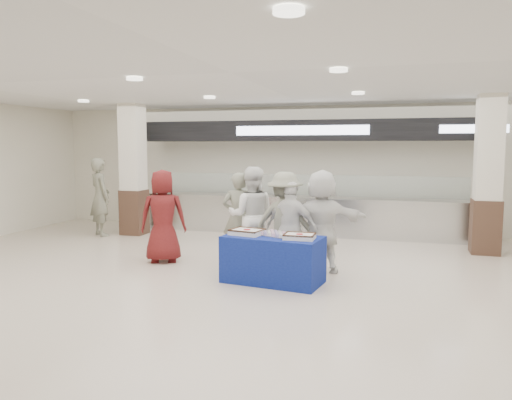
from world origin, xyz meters
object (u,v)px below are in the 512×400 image
(civilian_maroon, at_px, (163,216))
(soldier_b, at_px, (285,221))
(civilian_white, at_px, (321,221))
(soldier_bg, at_px, (100,197))
(sheet_cake_right, at_px, (300,236))
(chef_tall, at_px, (252,216))
(chef_short, at_px, (291,227))
(soldier_a, at_px, (239,217))
(cupcake_tray, at_px, (277,234))
(display_table, at_px, (273,259))
(sheet_cake_left, at_px, (247,231))

(civilian_maroon, height_order, soldier_b, civilian_maroon)
(civilian_white, height_order, soldier_bg, soldier_bg)
(sheet_cake_right, relative_size, civilian_white, 0.26)
(sheet_cake_right, bearing_deg, civilian_maroon, 161.95)
(soldier_bg, bearing_deg, chef_tall, -167.84)
(sheet_cake_right, xyz_separation_m, chef_tall, (-1.15, 1.23, 0.10))
(sheet_cake_right, distance_m, chef_short, 0.84)
(sheet_cake_right, height_order, soldier_a, soldier_a)
(civilian_white, bearing_deg, cupcake_tray, 34.78)
(soldier_a, height_order, chef_tall, chef_tall)
(chef_tall, height_order, soldier_b, chef_tall)
(chef_tall, bearing_deg, soldier_a, -38.57)
(chef_tall, bearing_deg, sheet_cake_right, 121.12)
(civilian_maroon, bearing_deg, display_table, 139.96)
(sheet_cake_left, bearing_deg, display_table, -4.02)
(civilian_white, bearing_deg, soldier_a, -33.79)
(soldier_a, bearing_deg, cupcake_tray, 115.43)
(soldier_bg, bearing_deg, cupcake_tray, -174.88)
(sheet_cake_left, relative_size, chef_tall, 0.32)
(chef_short, xyz_separation_m, soldier_b, (-0.16, 0.16, 0.08))
(civilian_white, bearing_deg, display_table, 33.98)
(civilian_maroon, height_order, chef_short, civilian_maroon)
(soldier_b, relative_size, soldier_bg, 0.92)
(cupcake_tray, bearing_deg, soldier_bg, 150.81)
(soldier_a, bearing_deg, chef_tall, 138.44)
(chef_short, height_order, soldier_b, soldier_b)
(soldier_a, distance_m, chef_short, 1.30)
(display_table, bearing_deg, chef_tall, 130.12)
(chef_tall, height_order, civilian_white, chef_tall)
(civilian_maroon, distance_m, civilian_white, 2.97)
(chef_short, relative_size, soldier_bg, 0.83)
(chef_tall, distance_m, chef_short, 0.97)
(display_table, distance_m, soldier_b, 0.97)
(sheet_cake_left, bearing_deg, civilian_maroon, 157.88)
(display_table, bearing_deg, chef_short, 85.43)
(cupcake_tray, bearing_deg, soldier_b, 93.58)
(chef_short, height_order, soldier_bg, soldier_bg)
(sheet_cake_right, height_order, civilian_maroon, civilian_maroon)
(chef_short, bearing_deg, cupcake_tray, 93.31)
(soldier_a, height_order, soldier_b, soldier_b)
(cupcake_tray, height_order, civilian_maroon, civilian_maroon)
(sheet_cake_right, distance_m, soldier_bg, 6.30)
(sheet_cake_left, relative_size, sheet_cake_right, 1.23)
(display_table, xyz_separation_m, civilian_white, (0.63, 0.86, 0.52))
(civilian_maroon, distance_m, soldier_b, 2.33)
(soldier_b, bearing_deg, civilian_white, -173.11)
(cupcake_tray, height_order, chef_short, chef_short)
(display_table, height_order, soldier_a, soldier_a)
(soldier_a, xyz_separation_m, soldier_bg, (-4.08, 1.63, 0.10))
(display_table, bearing_deg, cupcake_tray, 48.59)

